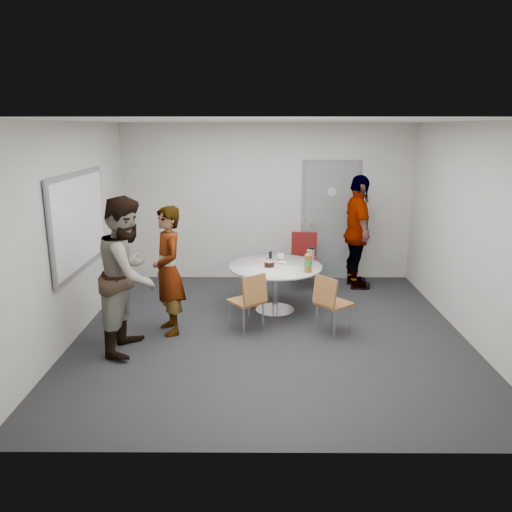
{
  "coord_description": "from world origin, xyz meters",
  "views": [
    {
      "loc": [
        -0.15,
        -6.11,
        2.64
      ],
      "look_at": [
        -0.19,
        0.25,
        0.98
      ],
      "focal_mm": 35.0,
      "sensor_mm": 36.0,
      "label": 1
    }
  ],
  "objects_px": {
    "table": "(278,272)",
    "person_main": "(168,271)",
    "chair_near_left": "(250,297)",
    "whiteboard": "(80,221)",
    "chair_near_right": "(330,299)",
    "chair_far": "(304,254)",
    "person_right": "(358,232)",
    "person_left": "(128,275)",
    "door": "(330,221)"
  },
  "relations": [
    {
      "from": "chair_near_right",
      "to": "chair_far",
      "type": "xyz_separation_m",
      "value": [
        -0.17,
        1.97,
        0.09
      ]
    },
    {
      "from": "door",
      "to": "table",
      "type": "bearing_deg",
      "value": -120.06
    },
    {
      "from": "door",
      "to": "table",
      "type": "height_order",
      "value": "door"
    },
    {
      "from": "person_left",
      "to": "person_right",
      "type": "height_order",
      "value": "person_right"
    },
    {
      "from": "door",
      "to": "chair_far",
      "type": "xyz_separation_m",
      "value": [
        -0.5,
        -0.56,
        -0.45
      ]
    },
    {
      "from": "person_left",
      "to": "chair_far",
      "type": "bearing_deg",
      "value": -39.26
    },
    {
      "from": "door",
      "to": "person_right",
      "type": "relative_size",
      "value": 1.13
    },
    {
      "from": "person_right",
      "to": "chair_near_left",
      "type": "bearing_deg",
      "value": 134.48
    },
    {
      "from": "chair_near_left",
      "to": "person_right",
      "type": "xyz_separation_m",
      "value": [
        1.75,
        1.94,
        0.46
      ]
    },
    {
      "from": "person_right",
      "to": "table",
      "type": "bearing_deg",
      "value": 126.88
    },
    {
      "from": "chair_far",
      "to": "person_left",
      "type": "relative_size",
      "value": 0.5
    },
    {
      "from": "person_main",
      "to": "person_left",
      "type": "relative_size",
      "value": 0.9
    },
    {
      "from": "table",
      "to": "person_main",
      "type": "relative_size",
      "value": 0.8
    },
    {
      "from": "door",
      "to": "chair_near_left",
      "type": "relative_size",
      "value": 2.63
    },
    {
      "from": "chair_near_left",
      "to": "chair_near_right",
      "type": "relative_size",
      "value": 1.01
    },
    {
      "from": "door",
      "to": "whiteboard",
      "type": "distance_m",
      "value": 4.25
    },
    {
      "from": "person_main",
      "to": "table",
      "type": "bearing_deg",
      "value": 93.39
    },
    {
      "from": "chair_near_left",
      "to": "chair_far",
      "type": "distance_m",
      "value": 2.1
    },
    {
      "from": "whiteboard",
      "to": "chair_near_left",
      "type": "distance_m",
      "value": 2.4
    },
    {
      "from": "chair_near_left",
      "to": "table",
      "type": "bearing_deg",
      "value": 26.0
    },
    {
      "from": "chair_far",
      "to": "person_right",
      "type": "xyz_separation_m",
      "value": [
        0.88,
        0.03,
        0.37
      ]
    },
    {
      "from": "door",
      "to": "person_right",
      "type": "bearing_deg",
      "value": -54.34
    },
    {
      "from": "chair_near_left",
      "to": "chair_far",
      "type": "height_order",
      "value": "chair_far"
    },
    {
      "from": "whiteboard",
      "to": "chair_near_right",
      "type": "relative_size",
      "value": 2.38
    },
    {
      "from": "whiteboard",
      "to": "chair_near_left",
      "type": "relative_size",
      "value": 2.36
    },
    {
      "from": "chair_near_left",
      "to": "person_main",
      "type": "height_order",
      "value": "person_main"
    },
    {
      "from": "table",
      "to": "chair_near_left",
      "type": "relative_size",
      "value": 1.66
    },
    {
      "from": "chair_far",
      "to": "person_left",
      "type": "distance_m",
      "value": 3.33
    },
    {
      "from": "chair_far",
      "to": "whiteboard",
      "type": "bearing_deg",
      "value": 34.87
    },
    {
      "from": "chair_near_left",
      "to": "person_left",
      "type": "bearing_deg",
      "value": 160.59
    },
    {
      "from": "chair_near_left",
      "to": "whiteboard",
      "type": "bearing_deg",
      "value": 137.4
    },
    {
      "from": "chair_far",
      "to": "chair_near_left",
      "type": "bearing_deg",
      "value": 71.16
    },
    {
      "from": "whiteboard",
      "to": "person_right",
      "type": "height_order",
      "value": "whiteboard"
    },
    {
      "from": "whiteboard",
      "to": "chair_far",
      "type": "distance_m",
      "value": 3.62
    },
    {
      "from": "whiteboard",
      "to": "person_right",
      "type": "xyz_separation_m",
      "value": [
        3.94,
        1.75,
        -0.51
      ]
    },
    {
      "from": "door",
      "to": "person_left",
      "type": "height_order",
      "value": "door"
    },
    {
      "from": "chair_far",
      "to": "person_left",
      "type": "xyz_separation_m",
      "value": [
        -2.3,
        -2.39,
        0.36
      ]
    },
    {
      "from": "whiteboard",
      "to": "chair_near_right",
      "type": "bearing_deg",
      "value": -4.4
    },
    {
      "from": "person_right",
      "to": "person_main",
      "type": "bearing_deg",
      "value": 120.85
    },
    {
      "from": "door",
      "to": "chair_near_right",
      "type": "distance_m",
      "value": 2.61
    },
    {
      "from": "table",
      "to": "chair_near_left",
      "type": "xyz_separation_m",
      "value": [
        -0.39,
        -0.78,
        -0.12
      ]
    },
    {
      "from": "door",
      "to": "person_right",
      "type": "height_order",
      "value": "door"
    },
    {
      "from": "person_right",
      "to": "chair_far",
      "type": "bearing_deg",
      "value": 88.15
    },
    {
      "from": "person_left",
      "to": "table",
      "type": "bearing_deg",
      "value": -50.75
    },
    {
      "from": "chair_far",
      "to": "person_main",
      "type": "relative_size",
      "value": 0.56
    },
    {
      "from": "chair_near_right",
      "to": "whiteboard",
      "type": "bearing_deg",
      "value": -134.65
    },
    {
      "from": "table",
      "to": "chair_far",
      "type": "distance_m",
      "value": 1.23
    },
    {
      "from": "table",
      "to": "chair_far",
      "type": "relative_size",
      "value": 1.43
    },
    {
      "from": "chair_near_right",
      "to": "person_right",
      "type": "bearing_deg",
      "value": 120.03
    },
    {
      "from": "table",
      "to": "person_main",
      "type": "bearing_deg",
      "value": -152.26
    }
  ]
}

